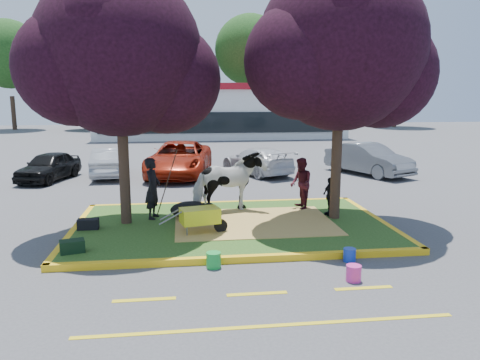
{
  "coord_description": "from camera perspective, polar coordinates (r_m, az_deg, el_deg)",
  "views": [
    {
      "loc": [
        -1.3,
        -12.01,
        3.54
      ],
      "look_at": [
        0.28,
        0.5,
        1.22
      ],
      "focal_mm": 35.0,
      "sensor_mm": 36.0,
      "label": 1
    }
  ],
  "objects": [
    {
      "name": "ground",
      "position": [
        12.59,
        -1.0,
        -5.93
      ],
      "size": [
        90.0,
        90.0,
        0.0
      ],
      "primitive_type": "plane",
      "color": "#424244",
      "rests_on": "ground"
    },
    {
      "name": "median_island",
      "position": [
        12.57,
        -1.0,
        -5.6
      ],
      "size": [
        8.0,
        5.0,
        0.15
      ],
      "primitive_type": "cube",
      "color": "#244816",
      "rests_on": "ground"
    },
    {
      "name": "curb_near",
      "position": [
        10.13,
        0.6,
        -9.6
      ],
      "size": [
        8.3,
        0.16,
        0.15
      ],
      "primitive_type": "cube",
      "color": "yellow",
      "rests_on": "ground"
    },
    {
      "name": "curb_far",
      "position": [
        15.05,
        -2.07,
        -2.91
      ],
      "size": [
        8.3,
        0.16,
        0.15
      ],
      "primitive_type": "cube",
      "color": "yellow",
      "rests_on": "ground"
    },
    {
      "name": "curb_left",
      "position": [
        12.8,
        -19.57,
        -5.92
      ],
      "size": [
        0.16,
        5.3,
        0.15
      ],
      "primitive_type": "cube",
      "color": "yellow",
      "rests_on": "ground"
    },
    {
      "name": "curb_right",
      "position": [
        13.61,
        16.4,
        -4.78
      ],
      "size": [
        0.16,
        5.3,
        0.15
      ],
      "primitive_type": "cube",
      "color": "yellow",
      "rests_on": "ground"
    },
    {
      "name": "straw_bedding",
      "position": [
        12.62,
        1.71,
        -5.16
      ],
      "size": [
        4.2,
        3.0,
        0.01
      ],
      "primitive_type": "cube",
      "color": "tan",
      "rests_on": "median_island"
    },
    {
      "name": "tree_purple_left",
      "position": [
        12.5,
        -14.43,
        13.85
      ],
      "size": [
        5.06,
        4.2,
        6.51
      ],
      "color": "black",
      "rests_on": "median_island"
    },
    {
      "name": "tree_purple_right",
      "position": [
        12.94,
        12.25,
        14.7
      ],
      "size": [
        5.3,
        4.4,
        6.82
      ],
      "color": "black",
      "rests_on": "median_island"
    },
    {
      "name": "fire_lane_stripe_a",
      "position": [
        8.6,
        -11.6,
        -14.11
      ],
      "size": [
        1.1,
        0.12,
        0.01
      ],
      "primitive_type": "cube",
      "color": "yellow",
      "rests_on": "ground"
    },
    {
      "name": "fire_lane_stripe_b",
      "position": [
        8.67,
        2.09,
        -13.69
      ],
      "size": [
        1.1,
        0.12,
        0.01
      ],
      "primitive_type": "cube",
      "color": "yellow",
      "rests_on": "ground"
    },
    {
      "name": "fire_lane_stripe_c",
      "position": [
        9.18,
        14.81,
        -12.62
      ],
      "size": [
        1.1,
        0.12,
        0.01
      ],
      "primitive_type": "cube",
      "color": "yellow",
      "rests_on": "ground"
    },
    {
      "name": "fire_lane_long",
      "position": [
        7.61,
        3.61,
        -17.33
      ],
      "size": [
        6.0,
        0.1,
        0.01
      ],
      "primitive_type": "cube",
      "color": "yellow",
      "rests_on": "ground"
    },
    {
      "name": "retail_building",
      "position": [
        40.15,
        -2.52,
        8.56
      ],
      "size": [
        20.4,
        8.4,
        4.4
      ],
      "color": "silver",
      "rests_on": "ground"
    },
    {
      "name": "treeline",
      "position": [
        49.86,
        -4.43,
        15.21
      ],
      "size": [
        46.58,
        7.8,
        14.63
      ],
      "color": "black",
      "rests_on": "ground"
    },
    {
      "name": "cow",
      "position": [
        13.51,
        -1.36,
        -0.3
      ],
      "size": [
        2.29,
        1.65,
        1.76
      ],
      "primitive_type": "imported",
      "rotation": [
        0.0,
        0.0,
        1.94
      ],
      "color": "white",
      "rests_on": "median_island"
    },
    {
      "name": "calf",
      "position": [
        13.06,
        -6.1,
        -3.62
      ],
      "size": [
        1.18,
        0.79,
        0.48
      ],
      "primitive_type": "ellipsoid",
      "rotation": [
        0.0,
        0.0,
        0.16
      ],
      "color": "black",
      "rests_on": "median_island"
    },
    {
      "name": "handler",
      "position": [
        13.08,
        -10.59,
        -1.0
      ],
      "size": [
        0.54,
        0.69,
        1.69
      ],
      "primitive_type": "imported",
      "rotation": [
        0.0,
        0.0,
        1.33
      ],
      "color": "black",
      "rests_on": "median_island"
    },
    {
      "name": "visitor_a",
      "position": [
        14.08,
        7.44,
        -0.41
      ],
      "size": [
        0.64,
        0.79,
        1.54
      ],
      "primitive_type": "imported",
      "rotation": [
        0.0,
        0.0,
        -1.5
      ],
      "color": "#40121A",
      "rests_on": "median_island"
    },
    {
      "name": "visitor_b",
      "position": [
        13.49,
        10.92,
        -1.95
      ],
      "size": [
        0.43,
        0.69,
        1.1
      ],
      "primitive_type": "imported",
      "rotation": [
        0.0,
        0.0,
        -1.31
      ],
      "color": "black",
      "rests_on": "median_island"
    },
    {
      "name": "wheelbarrow",
      "position": [
        11.6,
        -4.85,
        -4.39
      ],
      "size": [
        1.68,
        0.76,
        0.63
      ],
      "rotation": [
        0.0,
        0.0,
        0.23
      ],
      "color": "black",
      "rests_on": "median_island"
    },
    {
      "name": "gear_bag_dark",
      "position": [
        12.59,
        -18.02,
        -5.12
      ],
      "size": [
        0.53,
        0.3,
        0.26
      ],
      "primitive_type": "cube",
      "rotation": [
        0.0,
        0.0,
        0.04
      ],
      "color": "black",
      "rests_on": "median_island"
    },
    {
      "name": "gear_bag_green",
      "position": [
        10.89,
        -19.77,
        -7.62
      ],
      "size": [
        0.58,
        0.45,
        0.27
      ],
      "primitive_type": "cube",
      "rotation": [
        0.0,
        0.0,
        0.29
      ],
      "color": "black",
      "rests_on": "median_island"
    },
    {
      "name": "bucket_green",
      "position": [
        9.83,
        -3.24,
        -9.71
      ],
      "size": [
        0.39,
        0.39,
        0.33
      ],
      "primitive_type": "cylinder",
      "rotation": [
        0.0,
        0.0,
        0.33
      ],
      "color": "green",
      "rests_on": "ground"
    },
    {
      "name": "bucket_pink",
      "position": [
        9.41,
        13.68,
        -10.98
      ],
      "size": [
        0.3,
        0.3,
        0.31
      ],
      "primitive_type": "cylinder",
      "rotation": [
        0.0,
        0.0,
        0.02
      ],
      "color": "#DA3096",
      "rests_on": "ground"
    },
    {
      "name": "bucket_blue",
      "position": [
        10.43,
        13.2,
        -8.88
      ],
      "size": [
        0.29,
        0.29,
        0.29
      ],
      "primitive_type": "cylinder",
      "rotation": [
        0.0,
        0.0,
        0.07
      ],
      "color": "#1638B6",
      "rests_on": "ground"
    },
    {
      "name": "car_black",
      "position": [
        20.96,
        -22.28,
        1.56
      ],
      "size": [
        2.28,
        3.76,
        1.2
      ],
      "primitive_type": "imported",
      "rotation": [
        0.0,
        0.0,
        -0.27
      ],
      "color": "black",
      "rests_on": "ground"
    },
    {
      "name": "car_silver",
      "position": [
        21.15,
        -15.51,
        2.11
      ],
      "size": [
        1.49,
        3.85,
        1.25
      ],
      "primitive_type": "imported",
      "rotation": [
        0.0,
        0.0,
        3.19
      ],
      "color": "#9C9FA3",
      "rests_on": "ground"
    },
    {
      "name": "car_red",
      "position": [
        20.72,
        -7.39,
        2.58
      ],
      "size": [
        3.23,
        5.69,
        1.5
      ],
      "primitive_type": "imported",
      "rotation": [
        0.0,
        0.0,
        -0.14
      ],
      "color": "#99200C",
      "rests_on": "ground"
    },
    {
      "name": "car_white",
      "position": [
        21.06,
        2.07,
        2.38
      ],
      "size": [
        3.25,
        4.47,
        1.2
      ],
      "primitive_type": "imported",
      "rotation": [
        0.0,
        0.0,
        3.57
      ],
      "color": "silver",
      "rests_on": "ground"
    },
    {
      "name": "car_grey",
      "position": [
        21.64,
        15.36,
        2.48
      ],
      "size": [
        3.11,
        4.44,
        1.39
      ],
      "primitive_type": "imported",
      "rotation": [
        0.0,
        0.0,
        0.43
      ],
      "color": "slate",
      "rests_on": "ground"
    }
  ]
}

